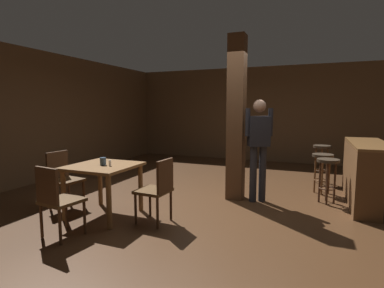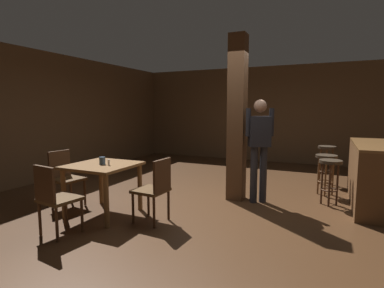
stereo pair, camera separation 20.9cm
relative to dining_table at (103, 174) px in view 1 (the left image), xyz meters
The scene contains 15 objects.
ground_plane 1.89m from the dining_table, 40.41° to the left, with size 10.80×10.80×0.00m, color #422816.
wall_back 5.87m from the dining_table, 76.51° to the left, with size 8.00×0.10×2.80m, color brown.
wall_left 2.99m from the dining_table, 156.40° to the left, with size 0.10×9.00×2.80m, color brown.
pillar 2.35m from the dining_table, 44.76° to the left, with size 0.28×0.28×2.80m, color #4C301C.
dining_table is the anchor object (origin of this frame).
chair_east 0.89m from the dining_table, ahead, with size 0.45×0.45×0.89m.
chair_south 0.87m from the dining_table, 90.37° to the right, with size 0.47×0.47×0.89m.
chair_west 0.82m from the dining_table, behind, with size 0.47×0.47×0.89m.
napkin_cup 0.19m from the dining_table, 50.10° to the right, with size 0.09×0.09×0.11m, color #33475B.
salt_shaker 0.23m from the dining_table, 13.85° to the right, with size 0.03×0.03×0.08m, color silver.
standing_person 2.53m from the dining_table, 37.86° to the left, with size 0.45×0.34×1.72m.
bar_counter 4.16m from the dining_table, 30.65° to the left, with size 0.56×1.93×1.02m.
bar_stool_near 3.60m from the dining_table, 31.62° to the left, with size 0.35×0.35×0.75m.
bar_stool_mid 3.89m from the dining_table, 39.68° to the left, with size 0.37×0.37×0.74m.
bar_stool_far 4.47m from the dining_table, 47.98° to the left, with size 0.35×0.35×0.80m.
Camera 1 is at (1.46, -4.63, 1.58)m, focal length 28.00 mm.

